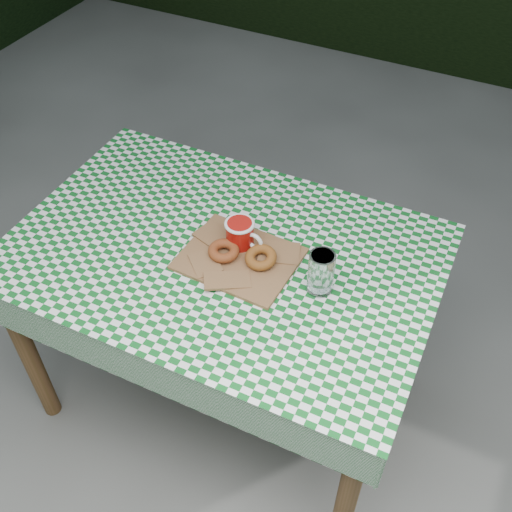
{
  "coord_description": "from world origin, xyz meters",
  "views": [
    {
      "loc": [
        0.58,
        -1.06,
        2.03
      ],
      "look_at": [
        0.04,
        0.05,
        0.79
      ],
      "focal_mm": 42.43,
      "sensor_mm": 36.0,
      "label": 1
    }
  ],
  "objects_px": {
    "paper_bag": "(239,258)",
    "coffee_mug": "(240,234)",
    "table": "(226,330)",
    "drinking_glass": "(321,272)"
  },
  "relations": [
    {
      "from": "paper_bag",
      "to": "drinking_glass",
      "type": "xyz_separation_m",
      "value": [
        0.25,
        -0.0,
        0.06
      ]
    },
    {
      "from": "paper_bag",
      "to": "drinking_glass",
      "type": "height_order",
      "value": "drinking_glass"
    },
    {
      "from": "coffee_mug",
      "to": "paper_bag",
      "type": "bearing_deg",
      "value": -57.39
    },
    {
      "from": "paper_bag",
      "to": "coffee_mug",
      "type": "bearing_deg",
      "value": 114.72
    },
    {
      "from": "paper_bag",
      "to": "drinking_glass",
      "type": "bearing_deg",
      "value": -0.24
    },
    {
      "from": "table",
      "to": "coffee_mug",
      "type": "height_order",
      "value": "coffee_mug"
    },
    {
      "from": "coffee_mug",
      "to": "drinking_glass",
      "type": "bearing_deg",
      "value": -3.33
    },
    {
      "from": "paper_bag",
      "to": "coffee_mug",
      "type": "relative_size",
      "value": 1.98
    },
    {
      "from": "table",
      "to": "drinking_glass",
      "type": "relative_size",
      "value": 9.5
    },
    {
      "from": "coffee_mug",
      "to": "drinking_glass",
      "type": "relative_size",
      "value": 1.26
    }
  ]
}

